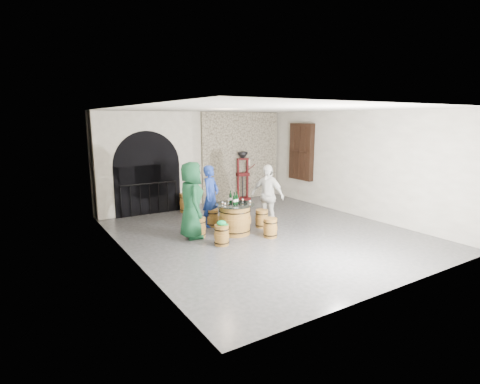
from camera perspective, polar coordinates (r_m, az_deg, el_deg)
ground at (r=10.00m, az=3.48°, el=-6.11°), size 8.00×8.00×0.00m
wall_back at (r=13.08m, az=-6.72°, el=5.06°), size 8.00×0.00×8.00m
wall_front at (r=6.87m, az=23.47°, el=-1.19°), size 8.00×0.00×8.00m
wall_left at (r=8.14m, az=-16.84°, el=1.05°), size 0.00×8.00×8.00m
wall_right at (r=12.02m, az=17.30°, el=4.12°), size 0.00×8.00×8.00m
ceiling at (r=9.56m, az=3.71°, el=12.55°), size 8.00×8.00×0.00m
stone_facing_panel at (r=13.90m, az=0.12°, el=5.49°), size 3.20×0.12×3.18m
arched_opening at (r=12.14m, az=-14.32°, el=4.25°), size 3.10×0.60×3.19m
shuttered_window at (r=13.60m, az=9.31°, el=6.06°), size 0.23×1.10×2.00m
barrel_table at (r=9.75m, az=-0.80°, el=-4.14°), size 1.03×1.03×0.79m
barrel_stool_left at (r=9.59m, az=-6.30°, el=-5.39°), size 0.37×0.37×0.49m
barrel_stool_far at (r=10.49m, az=-4.26°, el=-3.91°), size 0.37×0.37×0.49m
barrel_stool_right at (r=10.38m, az=3.33°, el=-4.06°), size 0.37×0.37×0.49m
barrel_stool_near_right at (r=9.54m, az=4.64°, el=-5.45°), size 0.37×0.37×0.49m
barrel_stool_near_left at (r=8.93m, az=-2.82°, el=-6.57°), size 0.37×0.37×0.49m
green_cap at (r=8.85m, az=-2.81°, el=-4.73°), size 0.26×0.22×0.12m
person_green at (r=9.38m, az=-7.39°, el=-1.25°), size 0.82×1.06×1.93m
person_blue at (r=10.39m, az=-4.48°, el=-0.62°), size 0.74×0.68×1.70m
person_white at (r=10.37m, az=4.18°, el=-0.55°), size 0.77×1.10×1.73m
wine_bottle_left at (r=9.58m, az=-0.86°, el=-1.15°), size 0.08×0.08×0.32m
wine_bottle_center at (r=9.65m, az=-0.51°, el=-1.06°), size 0.08×0.08×0.32m
wine_bottle_right at (r=9.79m, az=-1.44°, el=-0.88°), size 0.08×0.08×0.32m
tasting_glass_a at (r=9.37m, az=-2.30°, el=-1.95°), size 0.05×0.05×0.10m
tasting_glass_b at (r=9.84m, az=0.42°, el=-1.31°), size 0.05×0.05×0.10m
tasting_glass_c at (r=9.72m, az=-1.75°, el=-1.47°), size 0.05×0.05×0.10m
tasting_glass_d at (r=9.90m, az=-0.38°, el=-1.23°), size 0.05×0.05×0.10m
tasting_glass_e at (r=9.62m, az=1.55°, el=-1.60°), size 0.05×0.05×0.10m
tasting_glass_f at (r=9.50m, az=-2.69°, el=-1.77°), size 0.05×0.05×0.10m
side_barrel at (r=12.17m, az=-8.17°, el=-1.62°), size 0.46×0.46×0.61m
corking_press at (r=13.72m, az=0.43°, el=3.03°), size 0.74×0.46×1.78m
control_box at (r=13.99m, az=1.17°, el=4.49°), size 0.18×0.10×0.22m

